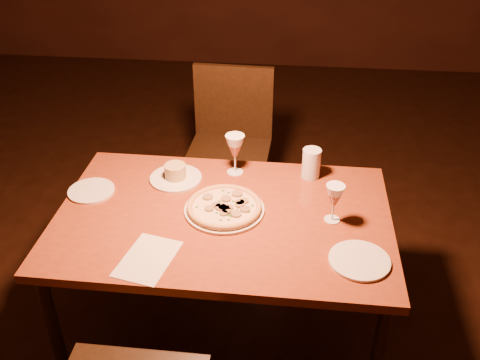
# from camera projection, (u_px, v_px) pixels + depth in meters

# --- Properties ---
(floor) EXTENTS (7.00, 7.00, 0.00)m
(floor) POSITION_uv_depth(u_px,v_px,m) (203.00, 327.00, 2.54)
(floor) COLOR black
(floor) RESTS_ON ground
(dining_table) EXTENTS (1.32, 0.86, 0.71)m
(dining_table) POSITION_uv_depth(u_px,v_px,m) (223.00, 227.00, 2.14)
(dining_table) COLOR brown
(dining_table) RESTS_ON floor
(chair_far) EXTENTS (0.46, 0.46, 0.92)m
(chair_far) POSITION_uv_depth(u_px,v_px,m) (230.00, 143.00, 2.99)
(chair_far) COLOR black
(chair_far) RESTS_ON floor
(pizza_plate) EXTENTS (0.32, 0.32, 0.03)m
(pizza_plate) POSITION_uv_depth(u_px,v_px,m) (224.00, 207.00, 2.12)
(pizza_plate) COLOR white
(pizza_plate) RESTS_ON dining_table
(ramekin_saucer) EXTENTS (0.22, 0.22, 0.07)m
(ramekin_saucer) POSITION_uv_depth(u_px,v_px,m) (176.00, 175.00, 2.31)
(ramekin_saucer) COLOR white
(ramekin_saucer) RESTS_ON dining_table
(wine_glass_far) EXTENTS (0.08, 0.08, 0.18)m
(wine_glass_far) POSITION_uv_depth(u_px,v_px,m) (235.00, 154.00, 2.32)
(wine_glass_far) COLOR #A35844
(wine_glass_far) RESTS_ON dining_table
(wine_glass_right) EXTENTS (0.07, 0.07, 0.16)m
(wine_glass_right) POSITION_uv_depth(u_px,v_px,m) (334.00, 203.00, 2.04)
(wine_glass_right) COLOR #A35844
(wine_glass_right) RESTS_ON dining_table
(water_tumbler) EXTENTS (0.08, 0.08, 0.13)m
(water_tumbler) POSITION_uv_depth(u_px,v_px,m) (311.00, 163.00, 2.31)
(water_tumbler) COLOR silver
(water_tumbler) RESTS_ON dining_table
(side_plate_left) EXTENTS (0.19, 0.19, 0.01)m
(side_plate_left) POSITION_uv_depth(u_px,v_px,m) (91.00, 191.00, 2.24)
(side_plate_left) COLOR white
(side_plate_left) RESTS_ON dining_table
(side_plate_near) EXTENTS (0.22, 0.22, 0.01)m
(side_plate_near) POSITION_uv_depth(u_px,v_px,m) (359.00, 260.00, 1.87)
(side_plate_near) COLOR white
(side_plate_near) RESTS_ON dining_table
(menu_card) EXTENTS (0.22, 0.28, 0.00)m
(menu_card) POSITION_uv_depth(u_px,v_px,m) (148.00, 259.00, 1.89)
(menu_card) COLOR beige
(menu_card) RESTS_ON dining_table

